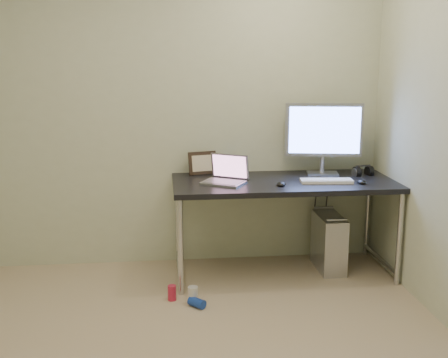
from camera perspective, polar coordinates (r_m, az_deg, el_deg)
wall_back at (r=4.52m, az=-6.08°, el=6.81°), size 3.50×0.02×2.50m
desk at (r=4.34m, az=6.07°, el=-1.10°), size 1.70×0.74×0.75m
tower_computer at (r=4.61m, az=10.59°, el=-6.32°), size 0.19×0.43×0.47m
cable_a at (r=4.80m, az=9.16°, el=-3.30°), size 0.01×0.16×0.69m
cable_b at (r=4.81m, az=10.25°, el=-3.55°), size 0.02×0.11×0.71m
can_red at (r=4.05m, az=-5.31°, el=-11.44°), size 0.07×0.07×0.11m
can_white at (r=3.97m, az=-3.17°, el=-11.72°), size 0.07×0.07×0.13m
can_blue at (r=3.94m, az=-2.77°, el=-12.44°), size 0.13×0.13×0.07m
laptop at (r=4.22m, az=0.20°, el=0.28°), size 0.39×0.37×0.21m
monitor at (r=4.53m, az=10.10°, el=4.59°), size 0.61×0.22×0.57m
keyboard at (r=4.31m, az=10.37°, el=-0.19°), size 0.40×0.16×0.02m
mouse_right at (r=4.33m, az=13.81°, el=-0.20°), size 0.08×0.11×0.03m
mouse_left at (r=4.16m, az=5.81°, el=-0.41°), size 0.09×0.12×0.04m
headphones at (r=4.62m, az=13.93°, el=0.71°), size 0.17×0.10×0.10m
picture_frame at (r=4.52m, az=-2.19°, el=1.64°), size 0.24×0.12×0.19m
webcam at (r=4.51m, az=0.47°, el=1.61°), size 0.04×0.03×0.12m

